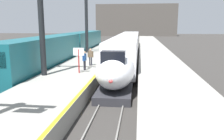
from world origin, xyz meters
The scene contains 15 objects.
platform_left centered at (-4.05, 24.75, 0.53)m, with size 4.80×110.00×1.05m, color gray.
platform_right centered at (4.05, 24.75, 0.53)m, with size 4.80×110.00×1.05m, color gray.
platform_left_safety_stripe centered at (-1.77, 24.75, 1.05)m, with size 0.20×107.80×0.01m, color yellow.
rail_main_left centered at (-0.75, 27.50, 0.06)m, with size 0.08×110.00×0.12m, color slate.
rail_main_right centered at (0.75, 27.50, 0.06)m, with size 0.08×110.00×0.12m, color slate.
rail_secondary_left centered at (-8.85, 27.50, 0.06)m, with size 0.08×110.00×0.12m, color slate.
rail_secondary_right centered at (-7.35, 27.50, 0.06)m, with size 0.08×110.00×0.12m, color slate.
highspeed_train_main centered at (0.00, 26.59, 1.93)m, with size 2.92×37.22×3.60m.
regional_train_adjacent centered at (-8.10, 27.18, 2.13)m, with size 2.85×36.60×3.80m.
station_column_mid centered at (-5.90, 12.54, 6.56)m, with size 4.00×0.68×9.16m.
station_column_far centered at (-5.90, 28.35, 6.55)m, with size 4.00×0.68×9.13m.
passenger_mid_platform centered at (-3.15, 15.08, 2.04)m, with size 0.30×0.56×1.69m.
passenger_far_waiting centered at (-3.09, 17.39, 2.04)m, with size 0.56×0.28×1.69m.
departure_info_board centered at (-3.32, 13.70, 2.56)m, with size 0.90×0.10×2.12m.
terminus_back_wall centered at (0.00, 102.00, 7.00)m, with size 36.00×2.00×14.00m, color #4C4742.
Camera 1 is at (1.68, -5.25, 5.06)m, focal length 37.69 mm.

